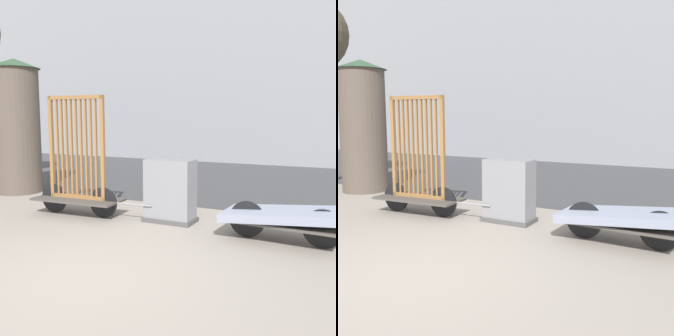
# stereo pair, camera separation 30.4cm
# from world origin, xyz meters

# --- Properties ---
(ground_plane) EXTENTS (60.00, 60.00, 0.00)m
(ground_plane) POSITION_xyz_m (0.00, 0.00, 0.00)
(ground_plane) COLOR gray
(road_strip) EXTENTS (56.00, 8.04, 0.01)m
(road_strip) POSITION_xyz_m (0.00, 8.02, 0.00)
(road_strip) COLOR #424244
(road_strip) RESTS_ON ground_plane
(building_facade) EXTENTS (48.00, 4.00, 12.29)m
(building_facade) POSITION_xyz_m (0.00, 14.04, 6.14)
(building_facade) COLOR gray
(building_facade) RESTS_ON ground_plane
(bike_cart_with_bedframe) EXTENTS (2.47, 0.83, 2.30)m
(bike_cart_with_bedframe) POSITION_xyz_m (-1.94, 2.39, 0.76)
(bike_cart_with_bedframe) COLOR #4C4742
(bike_cart_with_bedframe) RESTS_ON ground_plane
(bike_cart_with_mattress) EXTENTS (2.52, 0.95, 0.59)m
(bike_cart_with_mattress) POSITION_xyz_m (1.95, 2.39, 0.40)
(bike_cart_with_mattress) COLOR #4C4742
(bike_cart_with_mattress) RESTS_ON ground_plane
(utility_cabinet) EXTENTS (0.93, 0.52, 1.14)m
(utility_cabinet) POSITION_xyz_m (-0.12, 2.74, 0.53)
(utility_cabinet) COLOR #4C4C4C
(utility_cabinet) RESTS_ON ground_plane
(advertising_column) EXTENTS (1.28, 1.28, 3.33)m
(advertising_column) POSITION_xyz_m (-4.83, 3.65, 1.69)
(advertising_column) COLOR brown
(advertising_column) RESTS_ON ground_plane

